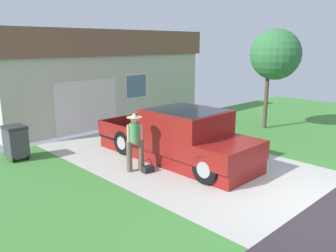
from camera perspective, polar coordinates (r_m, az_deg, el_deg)
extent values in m
cube|color=#BBB9AF|center=(11.22, 1.08, -5.47)|extent=(5.20, 9.00, 0.06)
cube|color=#428638|center=(18.14, 20.71, 1.00)|extent=(12.00, 9.00, 0.06)
cube|color=maroon|center=(11.16, 0.99, -4.27)|extent=(1.88, 5.60, 0.42)
cube|color=maroon|center=(10.60, 2.99, -0.63)|extent=(1.99, 2.24, 1.22)
cube|color=#1E2833|center=(10.52, 3.01, 1.30)|extent=(1.75, 2.06, 0.51)
cube|color=maroon|center=(9.68, 10.38, -4.33)|extent=(1.98, 1.20, 0.54)
cube|color=black|center=(12.29, -4.64, -1.48)|extent=(1.99, 2.22, 0.06)
cube|color=maroon|center=(12.84, -1.41, 0.33)|extent=(0.09, 2.19, 0.54)
cube|color=maroon|center=(11.66, -8.25, -1.17)|extent=(0.09, 2.19, 0.54)
cube|color=maroon|center=(13.05, -7.68, 0.42)|extent=(1.97, 0.08, 0.54)
cube|color=black|center=(10.89, 9.87, 1.02)|extent=(0.10, 0.18, 0.20)
cylinder|color=black|center=(10.54, 12.22, -4.59)|extent=(0.27, 0.80, 0.80)
cylinder|color=#9E9EA3|center=(10.54, 12.22, -4.59)|extent=(0.29, 0.44, 0.44)
cylinder|color=black|center=(9.22, 6.32, -6.98)|extent=(0.27, 0.80, 0.80)
cylinder|color=#9E9EA3|center=(9.22, 6.32, -6.98)|extent=(0.29, 0.44, 0.44)
cylinder|color=black|center=(12.69, -1.05, -1.19)|extent=(0.27, 0.80, 0.80)
cylinder|color=#9E9EA3|center=(12.69, -1.05, -1.19)|extent=(0.29, 0.44, 0.44)
cylinder|color=black|center=(11.63, -7.16, -2.67)|extent=(0.27, 0.80, 0.80)
cylinder|color=#9E9EA3|center=(11.63, -7.16, -2.67)|extent=(0.29, 0.44, 0.44)
cylinder|color=brown|center=(10.02, -6.35, -4.99)|extent=(0.16, 0.16, 0.90)
cylinder|color=brown|center=(10.08, -4.45, -4.84)|extent=(0.16, 0.16, 0.90)
cylinder|color=#4C9356|center=(9.86, -5.49, -1.12)|extent=(0.30, 0.30, 0.53)
cylinder|color=beige|center=(9.85, -6.48, -1.64)|extent=(0.09, 0.09, 0.63)
cylinder|color=beige|center=(9.91, -4.47, -1.50)|extent=(0.09, 0.09, 0.63)
sphere|color=beige|center=(9.76, -5.54, 1.15)|extent=(0.23, 0.23, 0.23)
cylinder|color=#D1B78E|center=(9.75, -5.54, 1.44)|extent=(0.44, 0.44, 0.01)
cone|color=#D1B78E|center=(9.74, -5.55, 1.80)|extent=(0.24, 0.24, 0.12)
cube|color=#232328|center=(10.06, -3.30, -7.03)|extent=(0.34, 0.19, 0.19)
torus|color=#232328|center=(10.01, -3.32, -6.27)|extent=(0.31, 0.02, 0.31)
cube|color=#BBB9A3|center=(17.78, -13.20, 6.40)|extent=(9.97, 5.44, 3.07)
cube|color=brown|center=(17.66, -13.56, 13.12)|extent=(10.37, 5.66, 1.10)
cube|color=silver|center=(14.67, -13.15, 3.14)|extent=(2.83, 0.06, 2.15)
cube|color=slate|center=(16.05, -5.20, 6.53)|extent=(1.10, 0.05, 1.00)
cube|color=silver|center=(16.06, -5.23, 6.53)|extent=(1.23, 0.02, 1.12)
cylinder|color=brown|center=(15.53, 15.76, 4.15)|extent=(0.17, 0.17, 2.46)
sphere|color=#33783E|center=(15.42, 17.16, 10.81)|extent=(1.55, 1.55, 1.55)
sphere|color=#33783E|center=(15.35, 17.22, 11.12)|extent=(2.09, 2.09, 2.09)
cube|color=#424247|center=(12.00, -23.64, -2.53)|extent=(0.58, 0.68, 0.89)
cube|color=#2E2E31|center=(11.88, -23.87, -0.23)|extent=(0.60, 0.71, 0.10)
cylinder|color=black|center=(11.81, -23.97, -5.08)|extent=(0.05, 0.18, 0.18)
cylinder|color=black|center=(11.95, -21.99, -4.68)|extent=(0.05, 0.18, 0.18)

